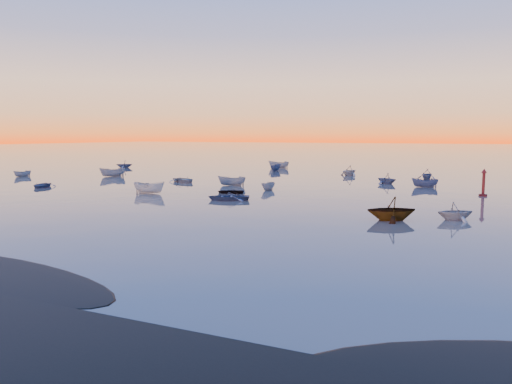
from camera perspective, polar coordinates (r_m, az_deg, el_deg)
The scene contains 5 objects.
ground at distance 120.41m, azimuth 14.02°, elevation 2.94°, with size 600.00×600.00×0.00m, color #615851.
moored_fleet at distance 74.89m, azimuth 7.23°, elevation 0.97°, with size 124.00×58.00×1.20m, color beige, non-canonical shape.
boat_near_left at distance 74.84m, azimuth -23.31°, elevation 0.48°, with size 4.12×1.72×1.03m, color #3A4A6F.
boat_near_center at distance 63.29m, azimuth -12.09°, elevation -0.15°, with size 4.29×1.81×1.48m, color beige.
channel_marker at distance 64.92m, azimuth 24.56°, elevation 0.75°, with size 0.95×0.95×3.39m.
Camera 1 is at (22.47, -18.07, 7.29)m, focal length 35.00 mm.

